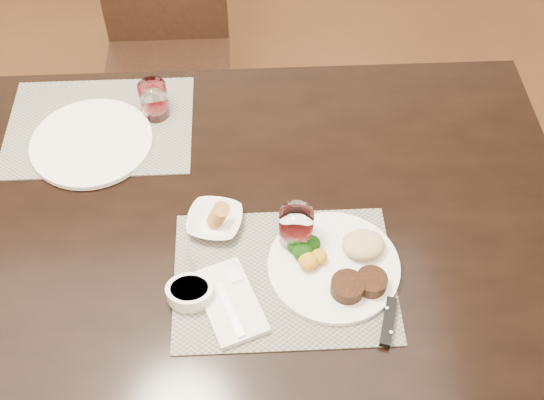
{
  "coord_description": "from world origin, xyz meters",
  "views": [
    {
      "loc": [
        0.27,
        -0.93,
        1.96
      ],
      "look_at": [
        0.31,
        -0.02,
        0.82
      ],
      "focal_mm": 45.0,
      "sensor_mm": 36.0,
      "label": 1
    }
  ],
  "objects_px": {
    "wine_glass_near": "(296,230)",
    "far_plate": "(92,142)",
    "dinner_plate": "(340,264)",
    "steak_knife": "(386,309)",
    "chair_far": "(166,43)",
    "cracker_bowl": "(215,221)"
  },
  "relations": [
    {
      "from": "chair_far",
      "to": "wine_glass_near",
      "type": "height_order",
      "value": "chair_far"
    },
    {
      "from": "dinner_plate",
      "to": "steak_knife",
      "type": "bearing_deg",
      "value": -27.92
    },
    {
      "from": "steak_knife",
      "to": "far_plate",
      "type": "relative_size",
      "value": 0.86
    },
    {
      "from": "wine_glass_near",
      "to": "far_plate",
      "type": "height_order",
      "value": "wine_glass_near"
    },
    {
      "from": "cracker_bowl",
      "to": "far_plate",
      "type": "bearing_deg",
      "value": 139.2
    },
    {
      "from": "cracker_bowl",
      "to": "wine_glass_near",
      "type": "distance_m",
      "value": 0.18
    },
    {
      "from": "chair_far",
      "to": "cracker_bowl",
      "type": "distance_m",
      "value": 1.02
    },
    {
      "from": "steak_knife",
      "to": "far_plate",
      "type": "distance_m",
      "value": 0.81
    },
    {
      "from": "dinner_plate",
      "to": "wine_glass_near",
      "type": "bearing_deg",
      "value": 164.75
    },
    {
      "from": "dinner_plate",
      "to": "cracker_bowl",
      "type": "distance_m",
      "value": 0.29
    },
    {
      "from": "wine_glass_near",
      "to": "steak_knife",
      "type": "bearing_deg",
      "value": -45.85
    },
    {
      "from": "chair_far",
      "to": "wine_glass_near",
      "type": "relative_size",
      "value": 8.9
    },
    {
      "from": "wine_glass_near",
      "to": "far_plate",
      "type": "distance_m",
      "value": 0.57
    },
    {
      "from": "dinner_plate",
      "to": "steak_knife",
      "type": "relative_size",
      "value": 1.1
    },
    {
      "from": "chair_far",
      "to": "far_plate",
      "type": "xyz_separation_m",
      "value": [
        -0.11,
        -0.7,
        0.26
      ]
    },
    {
      "from": "chair_far",
      "to": "far_plate",
      "type": "bearing_deg",
      "value": -99.32
    },
    {
      "from": "chair_far",
      "to": "wine_glass_near",
      "type": "bearing_deg",
      "value": -70.44
    },
    {
      "from": "dinner_plate",
      "to": "steak_knife",
      "type": "xyz_separation_m",
      "value": [
        0.08,
        -0.1,
        -0.01
      ]
    },
    {
      "from": "steak_knife",
      "to": "cracker_bowl",
      "type": "bearing_deg",
      "value": 162.91
    },
    {
      "from": "cracker_bowl",
      "to": "steak_knife",
      "type": "bearing_deg",
      "value": -33.74
    },
    {
      "from": "chair_far",
      "to": "cracker_bowl",
      "type": "relative_size",
      "value": 6.32
    },
    {
      "from": "wine_glass_near",
      "to": "far_plate",
      "type": "xyz_separation_m",
      "value": [
        -0.48,
        0.31,
        -0.04
      ]
    }
  ]
}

